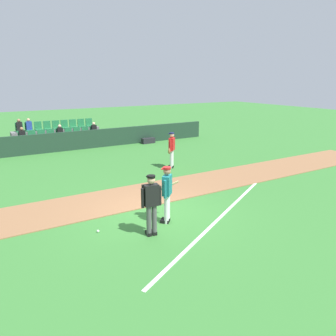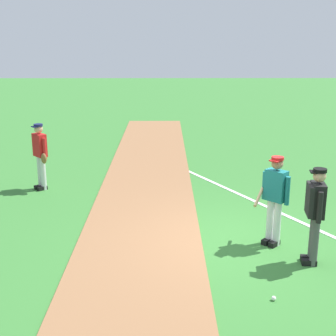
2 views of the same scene
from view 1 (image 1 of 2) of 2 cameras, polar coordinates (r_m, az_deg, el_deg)
ground_plane at (r=10.90m, az=-1.90°, el=-7.92°), size 80.00×80.00×0.00m
infield_dirt_path at (r=12.47m, az=-6.19°, el=-4.90°), size 28.00×2.46×0.03m
foul_line_chalk at (r=12.19m, az=11.73°, el=-5.66°), size 10.54×5.90×0.01m
dugout_fence at (r=21.06m, az=-17.35°, el=4.36°), size 20.00×0.16×1.15m
stadium_bleachers at (r=22.46m, az=-18.31°, el=4.73°), size 5.55×2.10×1.90m
batter_teal_jersey at (r=9.96m, az=-0.19°, el=-4.21°), size 0.73×0.68×1.76m
umpire_home_plate at (r=9.15m, az=-2.92°, el=-5.81°), size 0.59×0.34×1.76m
runner_red_jersey at (r=16.14m, az=0.62°, el=3.32°), size 0.57×0.49×1.76m
baseball at (r=9.88m, az=-11.94°, el=-10.57°), size 0.07×0.07×0.07m
equipment_bag at (r=22.64m, az=-3.41°, el=4.71°), size 0.90×0.36×0.36m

